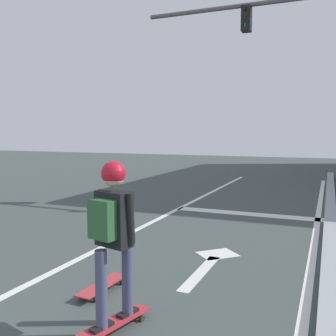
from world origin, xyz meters
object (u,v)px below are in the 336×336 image
skateboard (115,322)px  traffic_signal_mast (304,54)px  spare_skateboard (102,285)px  skater (113,223)px

skateboard → traffic_signal_mast: 8.20m
spare_skateboard → traffic_signal_mast: bearing=74.8°
skater → spare_skateboard: skater is taller
spare_skateboard → skater: bearing=-50.8°
skater → traffic_signal_mast: bearing=80.8°
skateboard → traffic_signal_mast: (1.17, 7.21, 3.73)m
spare_skateboard → traffic_signal_mast: traffic_signal_mast is taller
skateboard → skater: skater is taller
skater → spare_skateboard: size_ratio=1.91×
skateboard → traffic_signal_mast: bearing=80.8°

